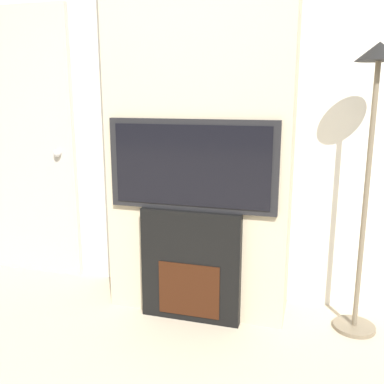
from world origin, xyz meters
TOP-DOWN VIEW (x-y plane):
  - wall_back at (0.00, 2.03)m, footprint 6.00×0.06m
  - chimney_breast at (0.00, 1.80)m, footprint 1.16×0.41m
  - fireplace at (0.00, 1.59)m, footprint 0.64×0.15m
  - television at (0.00, 1.59)m, footprint 1.05×0.07m
  - floor_lamp at (1.01, 1.73)m, footprint 0.25×0.25m
  - entry_door at (-1.45, 1.97)m, footprint 0.83×0.09m

SIDE VIEW (x-z plane):
  - fireplace at x=0.00m, z-range 0.00..0.72m
  - television at x=0.00m, z-range 0.72..1.28m
  - entry_door at x=-1.45m, z-range 0.00..2.06m
  - floor_lamp at x=1.01m, z-range 0.39..2.09m
  - wall_back at x=0.00m, z-range 0.00..2.70m
  - chimney_breast at x=0.00m, z-range 0.00..2.70m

